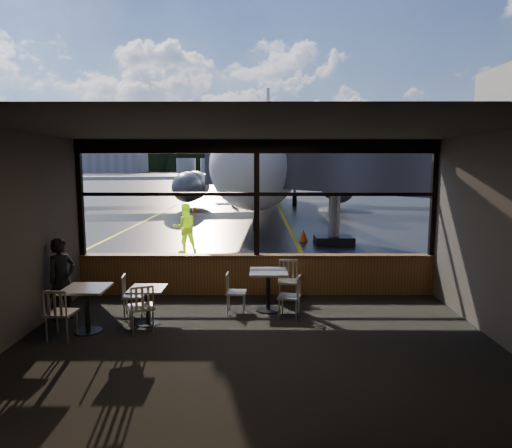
{
  "coord_description": "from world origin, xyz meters",
  "views": [
    {
      "loc": [
        0.02,
        -10.16,
        2.93
      ],
      "look_at": [
        -0.02,
        1.0,
        1.5
      ],
      "focal_mm": 32.0,
      "sensor_mm": 36.0,
      "label": 1
    }
  ],
  "objects_px": {
    "cafe_table_left": "(87,310)",
    "cone_nose": "(303,235)",
    "chair_near_w": "(236,293)",
    "chair_mid_s": "(141,308)",
    "chair_near_e": "(289,297)",
    "ground_crew": "(185,228)",
    "cafe_table_mid": "(148,306)",
    "cone_wing": "(195,209)",
    "chair_near_n": "(288,282)",
    "passenger": "(62,279)",
    "jet_bridge": "(362,185)",
    "chair_left_s": "(61,313)",
    "airliner": "(264,131)",
    "cafe_table_near": "(268,291)",
    "chair_mid_w": "(134,296)"
  },
  "relations": [
    {
      "from": "cone_wing",
      "to": "chair_near_e",
      "type": "bearing_deg",
      "value": -77.06
    },
    {
      "from": "airliner",
      "to": "cafe_table_near",
      "type": "xyz_separation_m",
      "value": [
        -0.2,
        -23.44,
        -4.93
      ]
    },
    {
      "from": "chair_left_s",
      "to": "passenger",
      "type": "relative_size",
      "value": 0.58
    },
    {
      "from": "cafe_table_left",
      "to": "cone_wing",
      "type": "xyz_separation_m",
      "value": [
        -0.94,
        20.58,
        -0.19
      ]
    },
    {
      "from": "chair_near_e",
      "to": "cone_wing",
      "type": "relative_size",
      "value": 1.94
    },
    {
      "from": "chair_near_w",
      "to": "cone_nose",
      "type": "distance_m",
      "value": 8.98
    },
    {
      "from": "cafe_table_near",
      "to": "jet_bridge",
      "type": "bearing_deg",
      "value": 63.34
    },
    {
      "from": "chair_near_e",
      "to": "chair_mid_s",
      "type": "bearing_deg",
      "value": 119.26
    },
    {
      "from": "cafe_table_left",
      "to": "cone_nose",
      "type": "relative_size",
      "value": 1.66
    },
    {
      "from": "chair_near_w",
      "to": "cone_wing",
      "type": "height_order",
      "value": "chair_near_w"
    },
    {
      "from": "jet_bridge",
      "to": "chair_left_s",
      "type": "distance_m",
      "value": 10.9
    },
    {
      "from": "cone_wing",
      "to": "chair_near_w",
      "type": "bearing_deg",
      "value": -79.75
    },
    {
      "from": "cafe_table_near",
      "to": "passenger",
      "type": "relative_size",
      "value": 0.53
    },
    {
      "from": "jet_bridge",
      "to": "chair_left_s",
      "type": "xyz_separation_m",
      "value": [
        -6.89,
        -8.25,
        -1.82
      ]
    },
    {
      "from": "chair_near_n",
      "to": "passenger",
      "type": "relative_size",
      "value": 0.59
    },
    {
      "from": "chair_near_w",
      "to": "cafe_table_left",
      "type": "bearing_deg",
      "value": -64.58
    },
    {
      "from": "cafe_table_mid",
      "to": "cone_nose",
      "type": "relative_size",
      "value": 1.42
    },
    {
      "from": "airliner",
      "to": "chair_left_s",
      "type": "distance_m",
      "value": 25.74
    },
    {
      "from": "chair_near_e",
      "to": "chair_near_w",
      "type": "xyz_separation_m",
      "value": [
        -1.03,
        0.34,
        -0.01
      ]
    },
    {
      "from": "cafe_table_mid",
      "to": "chair_mid_w",
      "type": "relative_size",
      "value": 0.83
    },
    {
      "from": "chair_near_n",
      "to": "ground_crew",
      "type": "distance_m",
      "value": 6.62
    },
    {
      "from": "cone_nose",
      "to": "passenger",
      "type": "bearing_deg",
      "value": -121.13
    },
    {
      "from": "cafe_table_near",
      "to": "cafe_table_mid",
      "type": "relative_size",
      "value": 1.19
    },
    {
      "from": "jet_bridge",
      "to": "chair_left_s",
      "type": "bearing_deg",
      "value": -129.85
    },
    {
      "from": "cafe_table_left",
      "to": "chair_near_w",
      "type": "relative_size",
      "value": 0.99
    },
    {
      "from": "airliner",
      "to": "cone_wing",
      "type": "relative_size",
      "value": 79.81
    },
    {
      "from": "chair_near_n",
      "to": "cone_wing",
      "type": "xyz_separation_m",
      "value": [
        -4.61,
        18.84,
        -0.24
      ]
    },
    {
      "from": "chair_left_s",
      "to": "cone_wing",
      "type": "height_order",
      "value": "chair_left_s"
    },
    {
      "from": "cafe_table_left",
      "to": "chair_mid_s",
      "type": "xyz_separation_m",
      "value": [
        0.96,
        0.01,
        0.04
      ]
    },
    {
      "from": "cafe_table_near",
      "to": "chair_left_s",
      "type": "relative_size",
      "value": 0.91
    },
    {
      "from": "airliner",
      "to": "passenger",
      "type": "relative_size",
      "value": 22.18
    },
    {
      "from": "cafe_table_mid",
      "to": "chair_near_e",
      "type": "xyz_separation_m",
      "value": [
        2.64,
        0.34,
        0.08
      ]
    },
    {
      "from": "chair_near_e",
      "to": "chair_near_n",
      "type": "relative_size",
      "value": 0.92
    },
    {
      "from": "jet_bridge",
      "to": "cone_wing",
      "type": "distance_m",
      "value": 14.89
    },
    {
      "from": "cafe_table_mid",
      "to": "ground_crew",
      "type": "distance_m",
      "value": 7.19
    },
    {
      "from": "jet_bridge",
      "to": "ground_crew",
      "type": "height_order",
      "value": "jet_bridge"
    },
    {
      "from": "chair_near_e",
      "to": "ground_crew",
      "type": "height_order",
      "value": "ground_crew"
    },
    {
      "from": "chair_left_s",
      "to": "ground_crew",
      "type": "relative_size",
      "value": 0.55
    },
    {
      "from": "jet_bridge",
      "to": "chair_near_w",
      "type": "height_order",
      "value": "jet_bridge"
    },
    {
      "from": "cafe_table_near",
      "to": "chair_near_e",
      "type": "xyz_separation_m",
      "value": [
        0.39,
        -0.47,
        0.01
      ]
    },
    {
      "from": "cafe_table_mid",
      "to": "chair_near_e",
      "type": "distance_m",
      "value": 2.66
    },
    {
      "from": "cafe_table_mid",
      "to": "chair_near_e",
      "type": "bearing_deg",
      "value": 7.41
    },
    {
      "from": "airliner",
      "to": "chair_near_w",
      "type": "distance_m",
      "value": 24.08
    },
    {
      "from": "airliner",
      "to": "cafe_table_mid",
      "type": "distance_m",
      "value": 24.88
    },
    {
      "from": "cone_nose",
      "to": "cafe_table_near",
      "type": "bearing_deg",
      "value": -100.35
    },
    {
      "from": "chair_near_w",
      "to": "cone_nose",
      "type": "xyz_separation_m",
      "value": [
        2.21,
        8.7,
        -0.17
      ]
    },
    {
      "from": "chair_near_w",
      "to": "chair_left_s",
      "type": "xyz_separation_m",
      "value": [
        -2.88,
        -1.44,
        0.05
      ]
    },
    {
      "from": "cafe_table_mid",
      "to": "cone_wing",
      "type": "xyz_separation_m",
      "value": [
        -1.92,
        20.18,
        -0.13
      ]
    },
    {
      "from": "chair_near_e",
      "to": "ground_crew",
      "type": "distance_m",
      "value": 7.49
    },
    {
      "from": "airliner",
      "to": "cone_wing",
      "type": "xyz_separation_m",
      "value": [
        -4.37,
        -4.07,
        -5.12
      ]
    }
  ]
}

